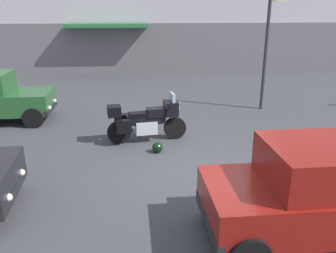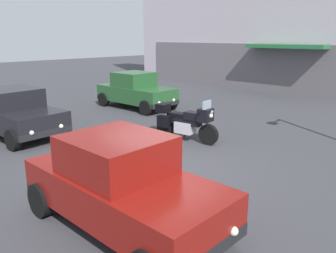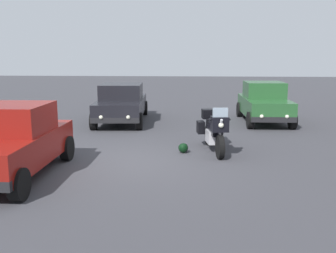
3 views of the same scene
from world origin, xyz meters
name	(u,v)px [view 1 (image 1 of 3)]	position (x,y,z in m)	size (l,w,h in m)	color
ground_plane	(206,173)	(0.00, 0.00, 0.00)	(80.00, 80.00, 0.00)	#38383D
motorcycle	(146,120)	(-1.32, 2.21, 0.62)	(2.26, 0.91, 1.36)	black
helmet	(157,147)	(-1.04, 1.34, 0.14)	(0.28, 0.28, 0.28)	black
car_hatchback_near	(321,193)	(1.36, -2.44, 0.81)	(3.89, 1.82, 1.64)	maroon
streetlamp_curbside	(268,41)	(3.10, 5.03, 2.51)	(0.28, 0.94, 4.04)	#2D2D33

